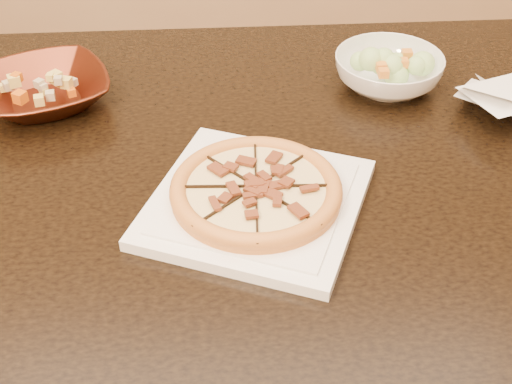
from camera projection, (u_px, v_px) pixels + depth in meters
dining_table at (177, 205)px, 1.20m from camera, size 1.46×0.96×0.75m
plate at (256, 202)px, 1.04m from camera, size 0.38×0.38×0.02m
pizza at (256, 190)px, 1.02m from camera, size 0.25×0.25×0.03m
bronze_bowl at (45, 91)px, 1.25m from camera, size 0.29×0.29×0.05m
mixed_dish at (39, 70)px, 1.22m from camera, size 0.10×0.11×0.03m
salad_bowl at (388, 72)px, 1.29m from camera, size 0.23×0.23×0.06m
salad at (390, 48)px, 1.26m from camera, size 0.08×0.10×0.04m
cling_film at (504, 99)px, 1.23m from camera, size 0.17×0.14×0.05m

